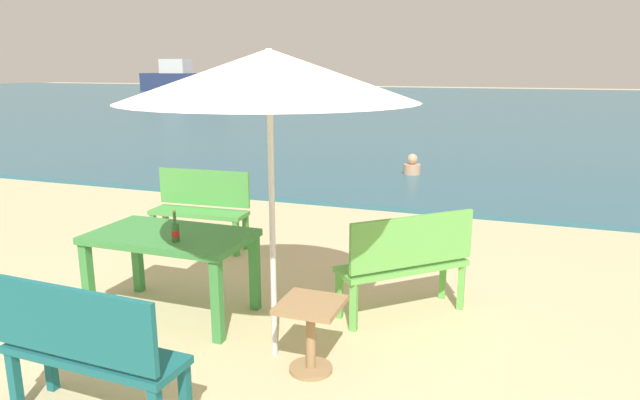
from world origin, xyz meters
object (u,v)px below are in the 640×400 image
object	(u,v)px
bench_green_right	(201,204)
boat_barge	(182,80)
bench_teal_center	(85,346)
bench_green_left	(407,259)
picnic_table_green	(171,245)
side_table_wood	(311,326)
beer_bottle_amber	(175,231)
swimmer_person	(412,166)
patio_umbrella	(269,76)

from	to	relation	value
bench_green_right	boat_barge	world-z (taller)	boat_barge
bench_teal_center	bench_green_left	size ratio (longest dim) A/B	1.08
bench_green_right	boat_barge	size ratio (longest dim) A/B	0.16
bench_teal_center	picnic_table_green	bearing A→B (deg)	105.90
side_table_wood	bench_teal_center	bearing A→B (deg)	-134.81
side_table_wood	bench_green_right	distance (m)	3.24
beer_bottle_amber	side_table_wood	bearing A→B (deg)	-13.41
swimmer_person	bench_green_right	bearing A→B (deg)	-107.25
bench_green_right	boat_barge	distance (m)	43.99
picnic_table_green	beer_bottle_amber	distance (m)	0.33
bench_green_right	bench_teal_center	bearing A→B (deg)	-69.79
bench_teal_center	bench_green_left	distance (m)	2.68
beer_bottle_amber	bench_green_left	size ratio (longest dim) A/B	0.24
patio_umbrella	bench_teal_center	size ratio (longest dim) A/B	1.90
picnic_table_green	swimmer_person	world-z (taller)	picnic_table_green
picnic_table_green	bench_green_left	bearing A→B (deg)	18.22
picnic_table_green	beer_bottle_amber	xyz separation A→B (m)	(0.18, -0.19, 0.20)
bench_green_right	bench_green_left	bearing A→B (deg)	-22.49
side_table_wood	swimmer_person	bearing A→B (deg)	95.00
boat_barge	bench_green_left	bearing A→B (deg)	-54.62
bench_teal_center	swimmer_person	xyz separation A→B (m)	(0.39, 8.60, -0.30)
side_table_wood	boat_barge	bearing A→B (deg)	124.10
bench_green_right	beer_bottle_amber	bearing A→B (deg)	-63.80
side_table_wood	bench_teal_center	size ratio (longest dim) A/B	0.45
picnic_table_green	bench_green_left	size ratio (longest dim) A/B	1.25
patio_umbrella	swimmer_person	bearing A→B (deg)	92.44
picnic_table_green	patio_umbrella	bearing A→B (deg)	-18.31
picnic_table_green	side_table_wood	world-z (taller)	picnic_table_green
patio_umbrella	swimmer_person	world-z (taller)	patio_umbrella
bench_teal_center	boat_barge	size ratio (longest dim) A/B	0.16
picnic_table_green	bench_green_right	distance (m)	1.96
patio_umbrella	bench_green_right	bearing A→B (deg)	131.86
bench_teal_center	bench_green_right	bearing A→B (deg)	110.21
patio_umbrella	bench_green_right	size ratio (longest dim) A/B	1.89
beer_bottle_amber	boat_barge	bearing A→B (deg)	122.97
picnic_table_green	bench_green_left	distance (m)	2.07
picnic_table_green	patio_umbrella	size ratio (longest dim) A/B	0.61
side_table_wood	bench_teal_center	world-z (taller)	bench_teal_center
picnic_table_green	bench_teal_center	size ratio (longest dim) A/B	1.15
picnic_table_green	bench_green_right	size ratio (longest dim) A/B	1.15
bench_green_left	bench_teal_center	bearing A→B (deg)	-124.52
side_table_wood	bench_green_left	xyz separation A→B (m)	(0.47, 1.15, 0.19)
patio_umbrella	boat_barge	world-z (taller)	boat_barge
bench_green_left	beer_bottle_amber	bearing A→B (deg)	-154.84
bench_teal_center	bench_green_right	distance (m)	3.57
side_table_wood	bench_green_right	xyz separation A→B (m)	(-2.29, 2.29, 0.19)
bench_teal_center	swimmer_person	distance (m)	8.61
picnic_table_green	bench_green_right	xyz separation A→B (m)	(-0.79, 1.79, -0.11)
beer_bottle_amber	side_table_wood	world-z (taller)	beer_bottle_amber
bench_green_left	swimmer_person	bearing A→B (deg)	100.00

